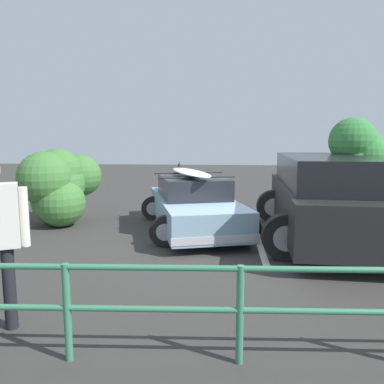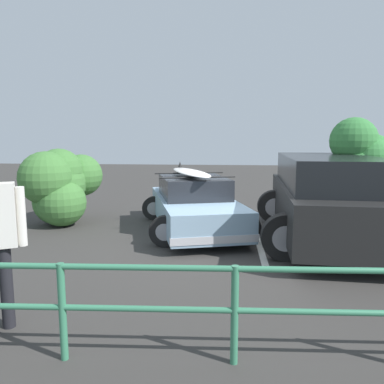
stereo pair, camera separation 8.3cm
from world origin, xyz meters
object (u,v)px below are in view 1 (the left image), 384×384
sedan_car (194,204)px  bush_near_left (59,185)px  suv_car (326,196)px  bush_near_right (366,172)px

sedan_car → bush_near_left: size_ratio=2.08×
sedan_car → bush_near_left: (3.26, -0.25, 0.38)m
sedan_car → suv_car: (-2.75, 0.63, 0.32)m
suv_car → bush_near_right: size_ratio=2.02×
bush_near_left → bush_near_right: 7.10m
suv_car → bush_near_left: 6.07m
bush_near_left → sedan_car: bearing=175.6°
bush_near_left → bush_near_right: bush_near_right is taller
suv_car → bush_near_left: bush_near_left is taller
bush_near_left → bush_near_right: bearing=-179.7°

